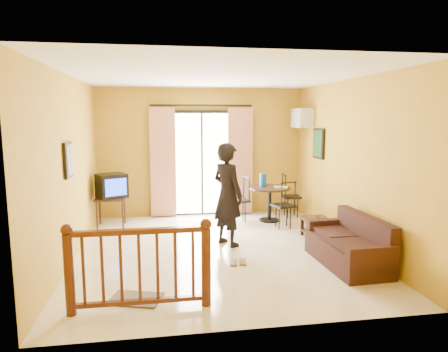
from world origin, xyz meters
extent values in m
plane|color=beige|center=(0.00, 0.00, 0.00)|extent=(5.00, 5.00, 0.00)
plane|color=white|center=(0.00, 0.00, 2.80)|extent=(5.00, 5.00, 0.00)
plane|color=#B78C23|center=(0.00, 2.50, 1.40)|extent=(4.50, 0.00, 4.50)
plane|color=#B78C23|center=(0.00, -2.50, 1.40)|extent=(4.50, 0.00, 4.50)
plane|color=#B78C23|center=(-2.25, 0.00, 1.40)|extent=(0.00, 5.00, 5.00)
plane|color=#B78C23|center=(2.25, 0.00, 1.40)|extent=(0.00, 5.00, 5.00)
cube|color=black|center=(0.00, 2.48, 1.15)|extent=(1.34, 0.03, 2.34)
cube|color=white|center=(0.00, 2.45, 1.15)|extent=(1.20, 0.04, 2.20)
cube|color=black|center=(0.00, 2.43, 1.15)|extent=(0.04, 0.02, 2.20)
cube|color=beige|center=(-0.85, 2.40, 1.20)|extent=(0.55, 0.08, 2.35)
cube|color=beige|center=(0.85, 2.40, 1.20)|extent=(0.55, 0.08, 2.35)
cylinder|color=black|center=(0.00, 2.40, 2.42)|extent=(2.20, 0.04, 0.04)
cube|color=black|center=(-1.90, 1.79, 0.57)|extent=(0.59, 0.49, 0.04)
cylinder|color=black|center=(-2.15, 1.59, 0.28)|extent=(0.04, 0.04, 0.57)
cylinder|color=black|center=(-1.65, 1.59, 0.28)|extent=(0.04, 0.04, 0.57)
cylinder|color=black|center=(-2.15, 1.98, 0.28)|extent=(0.04, 0.04, 0.57)
cylinder|color=black|center=(-1.65, 1.98, 0.28)|extent=(0.04, 0.04, 0.57)
cube|color=black|center=(-1.87, 1.79, 0.83)|extent=(0.68, 0.66, 0.47)
cube|color=blue|center=(-1.76, 1.57, 0.83)|extent=(0.38, 0.20, 0.34)
cube|color=black|center=(-2.22, -0.20, 1.55)|extent=(0.04, 0.42, 0.52)
cube|color=#5F5752|center=(-2.19, -0.20, 1.55)|extent=(0.01, 0.34, 0.44)
cylinder|color=black|center=(1.34, 1.71, 0.71)|extent=(0.87, 0.87, 0.04)
cylinder|color=black|center=(1.34, 1.71, 0.35)|extent=(0.08, 0.08, 0.71)
cylinder|color=black|center=(1.34, 1.71, 0.01)|extent=(0.43, 0.43, 0.03)
cylinder|color=blue|center=(1.22, 1.78, 0.86)|extent=(0.15, 0.15, 0.27)
cube|color=silver|center=(1.55, 1.61, 0.74)|extent=(0.32, 0.26, 0.02)
cube|color=silver|center=(2.10, 1.95, 2.15)|extent=(0.30, 0.60, 0.40)
cube|color=gray|center=(1.95, 1.95, 2.15)|extent=(0.02, 0.56, 0.36)
cube|color=black|center=(2.22, 1.30, 1.65)|extent=(0.04, 0.50, 0.60)
cube|color=black|center=(2.19, 1.30, 1.65)|extent=(0.01, 0.42, 0.52)
cube|color=black|center=(1.85, 0.25, 0.34)|extent=(0.45, 0.82, 0.04)
cube|color=black|center=(1.85, 0.25, 0.11)|extent=(0.41, 0.78, 0.03)
cube|color=black|center=(1.67, -0.11, 0.17)|extent=(0.05, 0.05, 0.34)
cube|color=black|center=(2.03, -0.11, 0.17)|extent=(0.05, 0.05, 0.34)
cube|color=black|center=(1.67, 0.61, 0.17)|extent=(0.05, 0.05, 0.34)
cube|color=black|center=(2.03, 0.61, 0.17)|extent=(0.05, 0.05, 0.34)
imported|color=brown|center=(1.85, 0.30, 0.39)|extent=(0.20, 0.20, 0.06)
cube|color=black|center=(1.80, -0.94, 0.18)|extent=(0.79, 1.47, 0.36)
cube|color=black|center=(2.07, -0.94, 0.49)|extent=(0.23, 1.44, 0.49)
cube|color=black|center=(1.80, -1.64, 0.38)|extent=(0.72, 0.18, 0.27)
cube|color=black|center=(1.80, -0.24, 0.38)|extent=(0.72, 0.18, 0.27)
cube|color=black|center=(1.76, -1.26, 0.39)|extent=(0.52, 0.61, 0.09)
cube|color=black|center=(1.76, -0.63, 0.39)|extent=(0.52, 0.61, 0.09)
imported|color=black|center=(0.21, 0.28, 0.87)|extent=(0.70, 0.76, 1.75)
cylinder|color=#471E0F|center=(-1.90, -1.90, 0.46)|extent=(0.11, 0.11, 0.92)
cylinder|color=#471E0F|center=(-0.40, -1.90, 0.46)|extent=(0.11, 0.11, 0.92)
sphere|color=#471E0F|center=(-1.90, -1.90, 0.97)|extent=(0.13, 0.13, 0.13)
sphere|color=#471E0F|center=(-0.40, -1.90, 0.97)|extent=(0.13, 0.13, 0.13)
cube|color=#471E0F|center=(-1.15, -1.90, 0.92)|extent=(1.55, 0.08, 0.06)
cube|color=#471E0F|center=(-1.15, -1.90, 0.10)|extent=(1.55, 0.06, 0.05)
cube|color=#564B45|center=(-1.22, -1.63, 0.01)|extent=(0.69, 0.56, 0.02)
cube|color=brown|center=(0.15, -0.64, 0.01)|extent=(0.14, 0.26, 0.03)
cube|color=brown|center=(0.29, -0.64, 0.01)|extent=(0.14, 0.26, 0.03)
camera|label=1|loc=(-0.88, -6.25, 2.16)|focal=32.00mm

